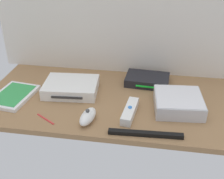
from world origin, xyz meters
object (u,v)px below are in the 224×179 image
at_px(game_console, 71,87).
at_px(remote_nunchuk, 88,116).
at_px(mini_computer, 178,102).
at_px(remote_wand, 130,111).
at_px(stylus_pen, 46,118).
at_px(game_case, 13,96).
at_px(network_router, 147,80).
at_px(sensor_bar, 145,134).

distance_m(game_console, remote_nunchuk, 0.22).
height_order(mini_computer, remote_wand, mini_computer).
bearing_deg(stylus_pen, remote_wand, 14.42).
distance_m(mini_computer, game_case, 0.63).
height_order(game_console, network_router, game_console).
relative_size(mini_computer, stylus_pen, 2.04).
bearing_deg(network_router, mini_computer, -51.95).
xyz_separation_m(remote_nunchuk, sensor_bar, (0.20, -0.05, -0.01)).
bearing_deg(sensor_bar, stylus_pen, 171.64).
bearing_deg(stylus_pen, network_router, 43.51).
distance_m(mini_computer, network_router, 0.21).
bearing_deg(network_router, game_console, -154.29).
bearing_deg(sensor_bar, game_case, 160.80).
height_order(game_case, sensor_bar, game_case).
bearing_deg(game_case, mini_computer, 9.09).
bearing_deg(remote_wand, mini_computer, 28.26).
bearing_deg(network_router, sensor_bar, -84.17).
bearing_deg(network_router, game_case, -155.12).
relative_size(game_console, remote_wand, 1.47).
bearing_deg(mini_computer, game_console, 172.32).
bearing_deg(game_console, game_case, -164.55).
distance_m(game_case, remote_nunchuk, 0.34).
bearing_deg(stylus_pen, mini_computer, 17.22).
distance_m(game_case, stylus_pen, 0.21).
xyz_separation_m(mini_computer, network_router, (-0.12, 0.18, -0.01)).
height_order(network_router, sensor_bar, network_router).
bearing_deg(game_case, game_console, 27.15).
distance_m(mini_computer, remote_wand, 0.18).
bearing_deg(game_console, remote_nunchuk, -63.34).
distance_m(game_console, network_router, 0.32).
bearing_deg(sensor_bar, remote_nunchuk, 164.33).
relative_size(mini_computer, remote_nunchuk, 1.73).
bearing_deg(game_case, stylus_pen, -27.10).
xyz_separation_m(mini_computer, remote_nunchuk, (-0.31, -0.13, -0.01)).
bearing_deg(game_case, remote_wand, 1.42).
height_order(mini_computer, remote_nunchuk, mini_computer).
height_order(game_console, remote_wand, game_console).
relative_size(game_console, mini_computer, 1.21).
height_order(game_case, remote_wand, remote_wand).
xyz_separation_m(sensor_bar, stylus_pen, (-0.35, 0.03, -0.00)).
height_order(game_console, game_case, game_console).
distance_m(network_router, remote_wand, 0.25).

